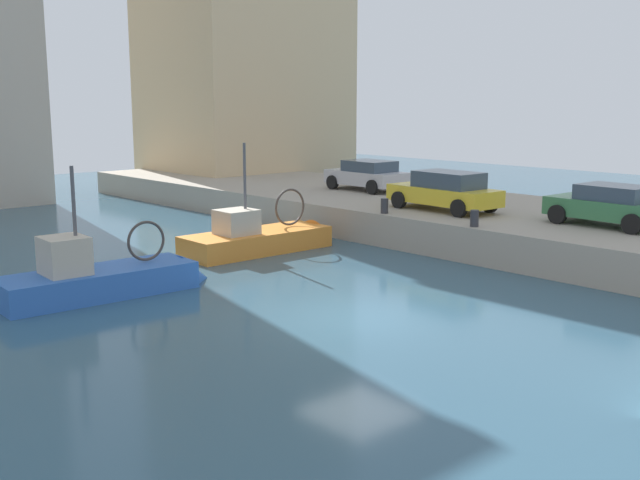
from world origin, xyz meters
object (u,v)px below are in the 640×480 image
at_px(fishing_boat_blue, 109,290).
at_px(mooring_bollard_mid, 474,218).
at_px(parked_car_yellow, 445,191).
at_px(fishing_boat_orange, 265,247).
at_px(mooring_bollard_north, 385,206).
at_px(parked_car_silver, 367,175).
at_px(parked_car_green, 610,205).

height_order(fishing_boat_blue, mooring_bollard_mid, fishing_boat_blue).
xyz_separation_m(parked_car_yellow, mooring_bollard_mid, (-2.19, -2.96, -0.47)).
bearing_deg(parked_car_yellow, fishing_boat_orange, 151.41).
bearing_deg(fishing_boat_blue, mooring_bollard_north, -1.49).
xyz_separation_m(fishing_boat_blue, mooring_bollard_mid, (10.87, -4.28, 1.35)).
distance_m(fishing_boat_orange, mooring_bollard_north, 4.63).
bearing_deg(mooring_bollard_north, parked_car_silver, 49.15).
distance_m(fishing_boat_blue, parked_car_silver, 16.43).
xyz_separation_m(fishing_boat_orange, mooring_bollard_north, (3.82, -2.23, 1.36)).
height_order(fishing_boat_orange, parked_car_yellow, fishing_boat_orange).
height_order(fishing_boat_blue, mooring_bollard_north, fishing_boat_blue).
relative_size(parked_car_green, mooring_bollard_mid, 7.17).
bearing_deg(mooring_bollard_north, mooring_bollard_mid, -90.00).
relative_size(fishing_boat_orange, parked_car_silver, 1.62).
distance_m(parked_car_green, mooring_bollard_mid, 4.49).
relative_size(fishing_boat_blue, fishing_boat_orange, 0.99).
xyz_separation_m(parked_car_silver, mooring_bollard_north, (-4.65, -5.38, -0.43)).
relative_size(parked_car_silver, mooring_bollard_mid, 7.05).
distance_m(parked_car_green, parked_car_yellow, 6.00).
xyz_separation_m(fishing_boat_orange, mooring_bollard_mid, (3.82, -6.23, 1.36)).
height_order(fishing_boat_orange, parked_car_green, fishing_boat_orange).
distance_m(fishing_boat_blue, parked_car_yellow, 13.25).
relative_size(fishing_boat_blue, parked_car_yellow, 1.39).
height_order(mooring_bollard_mid, mooring_bollard_north, same).
bearing_deg(fishing_boat_orange, mooring_bollard_mid, -58.47).
bearing_deg(parked_car_silver, parked_car_yellow, -110.99).
bearing_deg(fishing_boat_blue, fishing_boat_orange, 15.49).
bearing_deg(parked_car_green, mooring_bollard_north, 116.00).
relative_size(fishing_boat_blue, mooring_bollard_mid, 11.24).
bearing_deg(parked_car_silver, mooring_bollard_mid, -116.38).
bearing_deg(mooring_bollard_north, parked_car_green, -64.00).
xyz_separation_m(parked_car_green, parked_car_silver, (1.28, 12.30, -0.00)).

